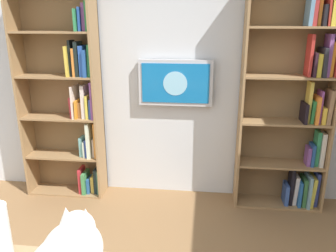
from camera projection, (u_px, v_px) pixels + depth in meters
The scene contains 4 objects.
wall_back at pixel (171, 70), 3.42m from camera, with size 4.52×0.06×2.70m, color silver.
bookshelf_left at pixel (297, 102), 3.20m from camera, with size 0.86×0.28×2.23m.
bookshelf_right at pixel (70, 99), 3.46m from camera, with size 0.83×0.28×2.17m.
wall_mounted_tv at pixel (176, 83), 3.37m from camera, with size 0.75×0.07×0.46m.
Camera 1 is at (-0.37, 1.18, 1.83)m, focal length 35.72 mm.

